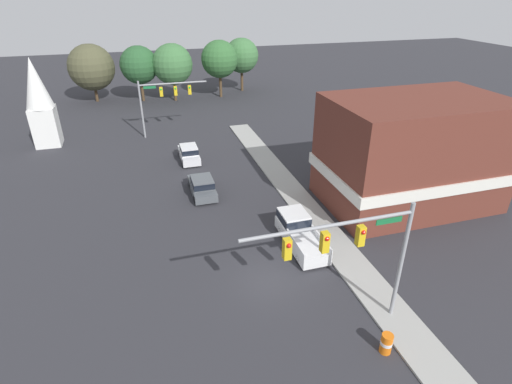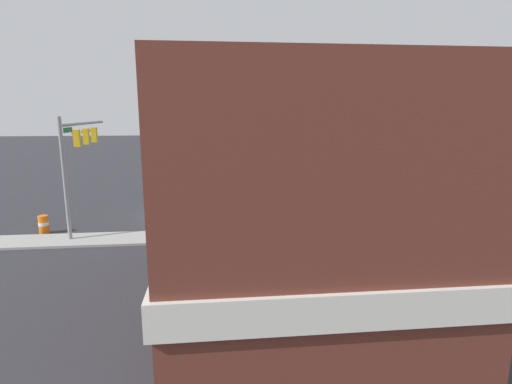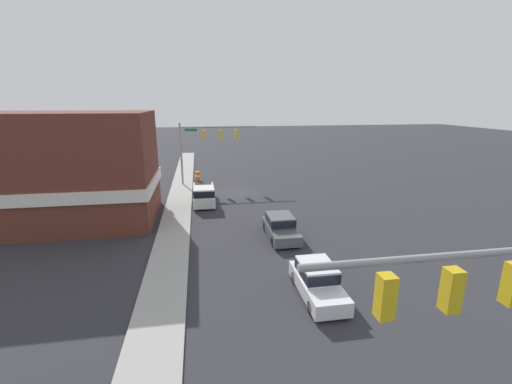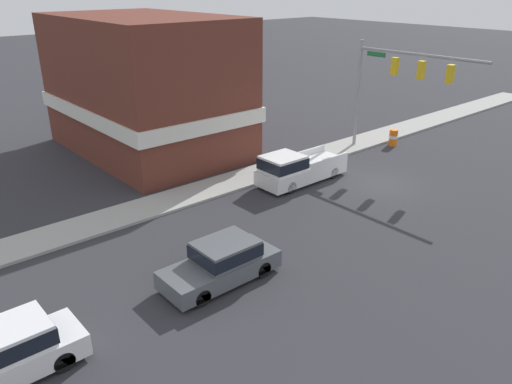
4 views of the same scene
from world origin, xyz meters
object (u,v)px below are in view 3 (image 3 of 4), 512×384
object	(u,v)px
car_lead	(280,226)
construction_barrel	(198,176)
car_second_ahead	(317,280)
pickup_truck_parked	(204,195)

from	to	relation	value
car_lead	construction_barrel	world-z (taller)	car_lead
car_second_ahead	car_lead	bearing A→B (deg)	-89.77
car_second_ahead	construction_barrel	distance (m)	27.83
car_lead	construction_barrel	distance (m)	20.26
car_lead	pickup_truck_parked	size ratio (longest dim) A/B	0.83
car_lead	pickup_truck_parked	distance (m)	10.59
car_lead	construction_barrel	xyz separation A→B (m)	(5.87, -19.39, -0.25)
car_lead	car_second_ahead	size ratio (longest dim) A/B	1.04
pickup_truck_parked	car_second_ahead	bearing A→B (deg)	107.39
construction_barrel	car_second_ahead	bearing A→B (deg)	102.24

